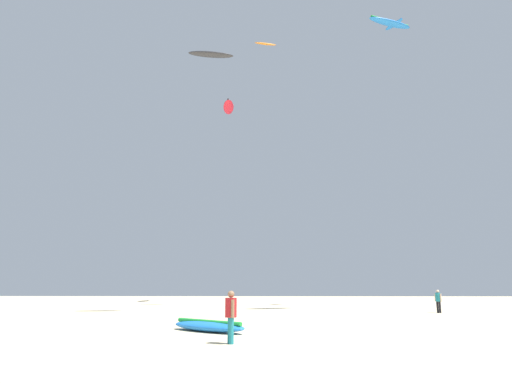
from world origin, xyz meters
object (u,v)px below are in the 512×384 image
at_px(kite_grounded_near, 208,326).
at_px(kite_aloft_1, 229,107).
at_px(person_foreground, 231,313).
at_px(kite_aloft_2, 211,54).
at_px(person_midground, 438,299).
at_px(kite_aloft_4, 390,23).
at_px(kite_aloft_3, 394,25).
at_px(kite_aloft_0, 265,44).

distance_m(kite_grounded_near, kite_aloft_1, 36.33).
distance_m(person_foreground, kite_aloft_1, 39.14).
bearing_deg(kite_aloft_1, kite_aloft_2, -89.62).
height_order(person_midground, kite_aloft_4, kite_aloft_4).
xyz_separation_m(person_foreground, kite_aloft_3, (14.04, 24.29, 26.07)).
xyz_separation_m(kite_aloft_0, kite_aloft_2, (-4.19, -8.82, -5.89)).
relative_size(person_midground, kite_aloft_2, 0.44).
height_order(kite_aloft_3, kite_aloft_4, kite_aloft_3).
relative_size(person_foreground, person_midground, 1.14).
distance_m(person_foreground, kite_aloft_2, 23.88).
distance_m(kite_aloft_1, kite_aloft_2, 17.83).
bearing_deg(kite_aloft_2, kite_aloft_4, 10.67).
xyz_separation_m(kite_aloft_2, kite_aloft_4, (14.60, 2.75, 4.22)).
relative_size(person_midground, kite_aloft_4, 0.37).
relative_size(kite_aloft_1, kite_aloft_3, 1.88).
bearing_deg(kite_aloft_4, kite_aloft_1, 134.76).
bearing_deg(person_midground, kite_aloft_1, 96.69).
xyz_separation_m(kite_grounded_near, kite_aloft_2, (-1.62, 11.39, 18.93)).
bearing_deg(person_foreground, kite_aloft_1, 76.11).
bearing_deg(kite_aloft_1, kite_aloft_3, -26.74).
relative_size(kite_grounded_near, kite_aloft_1, 0.91).
xyz_separation_m(person_midground, kite_aloft_4, (-1.52, 1.83, 22.47)).
distance_m(kite_aloft_0, kite_aloft_1, 10.22).
distance_m(kite_aloft_2, kite_aloft_3, 20.75).
relative_size(kite_aloft_1, kite_aloft_4, 1.02).
bearing_deg(kite_aloft_2, kite_aloft_3, 28.02).
bearing_deg(kite_aloft_2, kite_grounded_near, -81.89).
height_order(person_midground, kite_grounded_near, person_midground).
distance_m(person_midground, kite_aloft_1, 31.45).
height_order(kite_aloft_0, kite_aloft_2, kite_aloft_0).
bearing_deg(kite_aloft_1, person_foreground, -84.78).
xyz_separation_m(person_foreground, person_midground, (13.24, 16.20, -0.12)).
relative_size(person_midground, kite_aloft_3, 0.69).
bearing_deg(kite_aloft_3, kite_aloft_0, -179.17).
relative_size(person_foreground, kite_aloft_0, 0.79).
height_order(person_foreground, kite_aloft_1, kite_aloft_1).
relative_size(person_foreground, kite_aloft_4, 0.42).
relative_size(person_foreground, kite_aloft_2, 0.50).
xyz_separation_m(kite_aloft_3, kite_aloft_4, (-2.32, -6.26, -3.73)).
bearing_deg(kite_aloft_1, kite_aloft_0, -63.85).
xyz_separation_m(kite_aloft_1, kite_aloft_4, (14.72, -14.84, 1.31)).
height_order(kite_grounded_near, kite_aloft_0, kite_aloft_0).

